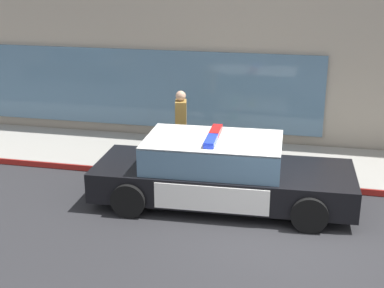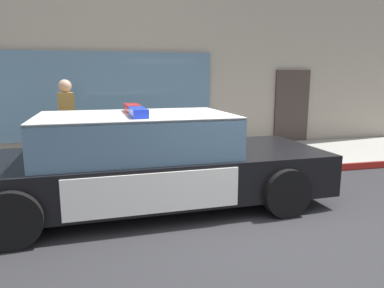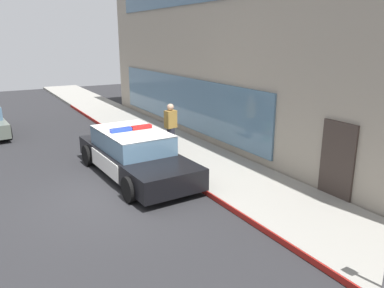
% 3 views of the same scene
% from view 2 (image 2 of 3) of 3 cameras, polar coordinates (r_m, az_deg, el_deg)
% --- Properties ---
extents(ground, '(48.00, 48.00, 0.00)m').
position_cam_2_polar(ground, '(4.73, 12.92, -13.06)').
color(ground, '#262628').
extents(sidewalk, '(48.00, 2.64, 0.15)m').
position_cam_2_polar(sidewalk, '(7.88, 1.44, -2.57)').
color(sidewalk, gray).
rests_on(sidewalk, ground).
extents(curb_red_paint, '(28.80, 0.04, 0.14)m').
position_cam_2_polar(curb_red_paint, '(6.64, 4.44, -5.14)').
color(curb_red_paint, maroon).
rests_on(curb_red_paint, ground).
extents(storefront_building, '(19.76, 12.03, 8.15)m').
position_cam_2_polar(storefront_building, '(14.93, -18.21, 18.65)').
color(storefront_building, gray).
rests_on(storefront_building, ground).
extents(police_cruiser, '(5.25, 2.25, 1.49)m').
position_cam_2_polar(police_cruiser, '(5.19, -7.43, -2.80)').
color(police_cruiser, black).
rests_on(police_cruiser, ground).
extents(fire_hydrant, '(0.34, 0.39, 0.73)m').
position_cam_2_polar(fire_hydrant, '(6.76, -13.55, -1.40)').
color(fire_hydrant, '#4C994C').
rests_on(fire_hydrant, sidewalk).
extents(pedestrian_on_sidewalk, '(0.34, 0.45, 1.71)m').
position_cam_2_polar(pedestrian_on_sidewalk, '(7.02, -19.67, 2.96)').
color(pedestrian_on_sidewalk, '#23232D').
rests_on(pedestrian_on_sidewalk, sidewalk).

